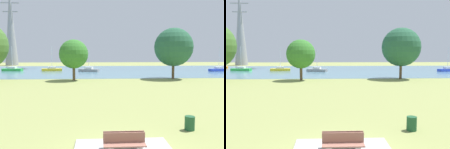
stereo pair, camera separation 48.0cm
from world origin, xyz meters
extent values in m
plane|color=#8C9351|center=(0.00, 22.00, 0.00)|extent=(160.00, 160.00, 0.00)
cube|color=#A1918F|center=(-0.60, 0.32, 0.30)|extent=(0.24, 0.44, 0.40)
cube|color=#A1918F|center=(0.60, 0.32, 0.30)|extent=(0.24, 0.44, 0.40)
cube|color=#885749|center=(0.00, 0.32, 0.53)|extent=(1.80, 0.48, 0.05)
cube|color=#885749|center=(0.00, 0.11, 0.77)|extent=(1.80, 0.05, 0.44)
cube|color=#885749|center=(0.00, -0.32, 0.53)|extent=(1.80, 0.48, 0.05)
cube|color=#885749|center=(0.00, -0.11, 0.77)|extent=(1.80, 0.05, 0.44)
cylinder|color=#1E512D|center=(4.10, 2.92, 0.40)|extent=(0.56, 0.56, 0.80)
cube|color=#5A869B|center=(0.00, 50.00, 0.01)|extent=(140.00, 40.00, 0.02)
cube|color=blue|center=(28.16, 45.05, 0.32)|extent=(5.01, 2.49, 0.60)
cube|color=white|center=(28.16, 45.05, 0.87)|extent=(1.99, 1.46, 0.50)
cylinder|color=silver|center=(28.16, 45.05, 3.26)|extent=(0.10, 0.10, 5.27)
cube|color=gray|center=(-3.18, 45.78, 0.32)|extent=(5.03, 3.01, 0.60)
cube|color=white|center=(-3.18, 45.78, 0.87)|extent=(2.06, 1.63, 0.50)
cylinder|color=silver|center=(-3.18, 45.78, 2.99)|extent=(0.10, 0.10, 4.74)
cube|color=yellow|center=(-12.29, 48.23, 0.32)|extent=(4.98, 2.29, 0.60)
cube|color=white|center=(-12.29, 48.23, 0.87)|extent=(1.96, 1.39, 0.50)
cylinder|color=silver|center=(-12.29, 48.23, 3.31)|extent=(0.10, 0.10, 5.38)
cube|color=green|center=(-21.93, 48.69, 0.32)|extent=(4.95, 2.10, 0.60)
cube|color=white|center=(-21.93, 48.69, 0.87)|extent=(1.93, 1.32, 0.50)
cylinder|color=silver|center=(-21.93, 48.69, 3.34)|extent=(0.10, 0.10, 5.43)
cylinder|color=brown|center=(-4.92, 27.95, 1.31)|extent=(0.44, 0.44, 2.61)
sphere|color=#34752A|center=(-4.92, 27.95, 4.24)|extent=(4.64, 4.64, 4.64)
cylinder|color=brown|center=(11.79, 29.49, 1.56)|extent=(0.44, 0.44, 3.11)
sphere|color=#26593D|center=(11.79, 29.49, 5.40)|extent=(6.52, 6.52, 6.52)
cone|color=gray|center=(-31.72, 76.21, 13.70)|extent=(4.40, 4.40, 27.41)
cube|color=gray|center=(-31.72, 76.21, 21.93)|extent=(6.40, 0.30, 0.30)
cube|color=gray|center=(-31.72, 76.21, 18.93)|extent=(5.20, 0.30, 0.30)
camera|label=1|loc=(-1.12, -9.80, 4.38)|focal=37.58mm
camera|label=2|loc=(-0.64, -9.83, 4.38)|focal=37.58mm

